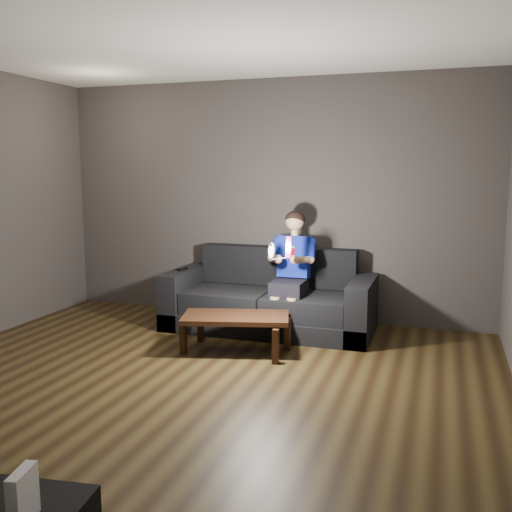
% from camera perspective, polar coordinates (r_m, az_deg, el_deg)
% --- Properties ---
extents(floor, '(5.00, 5.00, 0.00)m').
position_cam_1_polar(floor, '(4.52, -8.21, -13.51)').
color(floor, black).
rests_on(floor, ground).
extents(back_wall, '(5.00, 0.04, 2.70)m').
position_cam_1_polar(back_wall, '(6.52, 1.36, 5.60)').
color(back_wall, '#413938').
rests_on(back_wall, ground).
extents(ceiling, '(5.00, 5.00, 0.02)m').
position_cam_1_polar(ceiling, '(4.30, -9.04, 22.03)').
color(ceiling, white).
rests_on(ceiling, back_wall).
extents(sofa, '(2.19, 0.94, 0.84)m').
position_cam_1_polar(sofa, '(6.12, 1.41, -4.76)').
color(sofa, black).
rests_on(sofa, floor).
extents(child, '(0.49, 0.60, 1.20)m').
position_cam_1_polar(child, '(5.92, 3.58, -0.67)').
color(child, black).
rests_on(child, sofa).
extents(wii_remote_red, '(0.05, 0.08, 0.21)m').
position_cam_1_polar(wii_remote_red, '(5.42, 3.30, 0.88)').
color(wii_remote_red, red).
rests_on(wii_remote_red, child).
extents(nunchuk_white, '(0.07, 0.10, 0.17)m').
position_cam_1_polar(nunchuk_white, '(5.47, 1.56, 0.56)').
color(nunchuk_white, white).
rests_on(nunchuk_white, child).
extents(wii_remote_black, '(0.07, 0.16, 0.03)m').
position_cam_1_polar(wii_remote_black, '(6.33, -7.35, -1.29)').
color(wii_remote_black, black).
rests_on(wii_remote_black, sofa).
extents(coffee_table, '(1.07, 0.72, 0.36)m').
position_cam_1_polar(coffee_table, '(5.34, -2.04, -6.42)').
color(coffee_table, black).
rests_on(coffee_table, floor).
extents(wii_console, '(0.07, 0.15, 0.19)m').
position_cam_1_polar(wii_console, '(2.26, -22.28, -21.35)').
color(wii_console, white).
rests_on(wii_console, media_console).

